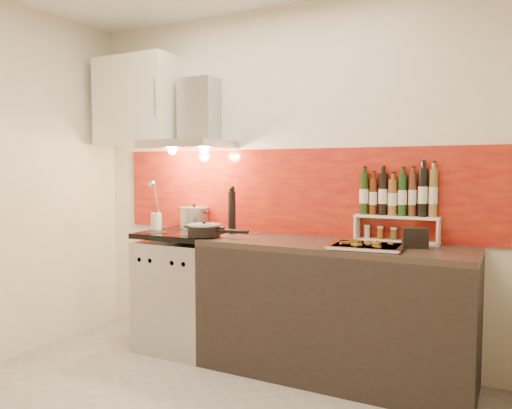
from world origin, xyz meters
The scene contains 13 objects.
back_wall centered at (0.00, 1.40, 1.30)m, with size 3.40×0.02×2.60m, color silver.
backsplash centered at (0.05, 1.39, 1.22)m, with size 3.00×0.02×0.64m, color maroon.
range_stove centered at (-0.70, 1.10, 0.44)m, with size 0.60×0.60×0.91m.
counter centered at (0.50, 1.10, 0.45)m, with size 1.80×0.60×0.90m.
range_hood centered at (-0.70, 1.24, 1.74)m, with size 0.62×0.50×0.61m.
upper_cabinet centered at (-1.25, 1.22, 1.95)m, with size 0.70×0.35×0.72m, color silver.
stock_pot centered at (-0.75, 1.30, 1.00)m, with size 0.24×0.24×0.21m.
saute_pan centered at (-0.41, 0.95, 0.95)m, with size 0.46×0.24×0.11m.
utensil_jar centered at (-0.98, 1.09, 1.02)m, with size 0.08×0.13×0.40m.
pepper_mill centered at (-0.35, 1.22, 1.08)m, with size 0.06×0.06×0.36m.
step_shelf centered at (0.86, 1.34, 1.14)m, with size 0.55×0.15×0.49m.
caddy_box centered at (1.02, 1.13, 0.96)m, with size 0.15×0.07×0.13m, color black.
baking_tray centered at (0.75, 0.99, 0.92)m, with size 0.47×0.38×0.03m.
Camera 1 is at (1.56, -2.03, 1.39)m, focal length 35.00 mm.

